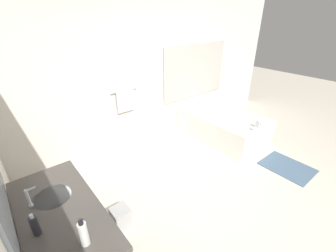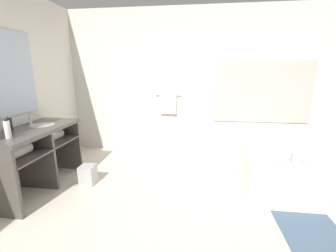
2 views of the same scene
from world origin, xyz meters
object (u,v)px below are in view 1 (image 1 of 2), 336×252
bathtub (222,124)px  waste_bin (121,217)px  soap_dispenser (35,225)px  water_bottle_1 (84,234)px

bathtub → waste_bin: bearing=-166.4°
soap_dispenser → waste_bin: soap_dispenser is taller
bathtub → water_bottle_1: 3.55m
waste_bin → bathtub: bearing=13.6°
bathtub → soap_dispenser: (-3.49, -0.98, 0.66)m
bathtub → soap_dispenser: bearing=-164.3°
water_bottle_1 → waste_bin: 1.18m
soap_dispenser → waste_bin: 1.18m
bathtub → water_bottle_1: bearing=-158.3°
waste_bin → water_bottle_1: bearing=-130.9°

